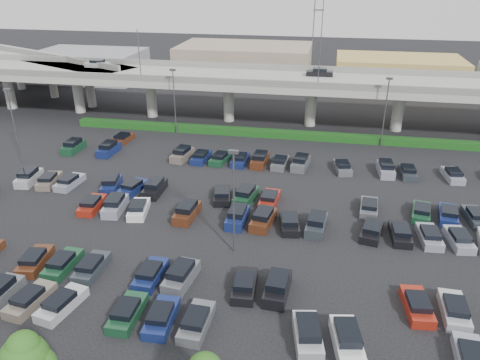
{
  "coord_description": "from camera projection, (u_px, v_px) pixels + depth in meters",
  "views": [
    {
      "loc": [
        7.54,
        -44.69,
        24.78
      ],
      "look_at": [
        -1.67,
        3.78,
        2.0
      ],
      "focal_mm": 35.0,
      "sensor_mm": 36.0,
      "label": 1
    }
  ],
  "objects": [
    {
      "name": "ground",
      "position": [
        248.0,
        212.0,
        51.53
      ],
      "size": [
        280.0,
        280.0,
        0.0
      ],
      "primitive_type": "plane",
      "color": "black"
    },
    {
      "name": "light_poles",
      "position": [
        215.0,
        150.0,
        51.4
      ],
      "size": [
        66.9,
        48.38,
        10.3
      ],
      "color": "#4A4A4F",
      "rests_on": "ground"
    },
    {
      "name": "overpass",
      "position": [
        281.0,
        83.0,
        77.18
      ],
      "size": [
        150.0,
        13.0,
        15.8
      ],
      "color": "gray",
      "rests_on": "ground"
    },
    {
      "name": "comm_tower",
      "position": [
        319.0,
        7.0,
        110.31
      ],
      "size": [
        2.4,
        2.4,
        30.0
      ],
      "color": "#4A4A4F",
      "rests_on": "ground"
    },
    {
      "name": "on_ramp",
      "position": [
        35.0,
        61.0,
        95.88
      ],
      "size": [
        50.93,
        30.13,
        8.8
      ],
      "color": "gray",
      "rests_on": "ground"
    },
    {
      "name": "distant_buildings",
      "position": [
        352.0,
        70.0,
        103.0
      ],
      "size": [
        138.0,
        24.0,
        9.0
      ],
      "color": "gray",
      "rests_on": "ground"
    },
    {
      "name": "parked_cars",
      "position": [
        240.0,
        225.0,
        47.77
      ],
      "size": [
        63.05,
        41.63,
        1.67
      ],
      "color": "navy",
      "rests_on": "ground"
    },
    {
      "name": "hedge",
      "position": [
        276.0,
        134.0,
        73.6
      ],
      "size": [
        66.0,
        1.6,
        1.1
      ],
      "primitive_type": "cube",
      "color": "#143D11",
      "rests_on": "ground"
    }
  ]
}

